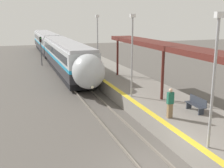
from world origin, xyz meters
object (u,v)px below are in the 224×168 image
Objects in this scene: train at (55,47)px; railway_signal at (41,48)px; lamppost_mid at (132,51)px; lamppost_far at (98,41)px; platform_bench at (196,104)px; person_waiting at (170,103)px; lamppost_near at (214,74)px.

railway_signal reaches higher than train.
railway_signal is at bearing 101.22° from lamppost_mid.
lamppost_far is (4.32, -13.15, 1.87)m from railway_signal.
person_waiting is (-2.06, -0.43, 0.42)m from platform_bench.
person_waiting is at bearing 85.23° from lamppost_near.
lamppost_near is (-2.38, -4.26, 2.80)m from platform_bench.
person_waiting is 0.30× the size of lamppost_far.
person_waiting is at bearing -80.10° from railway_signal.
train is 28.76m from platform_bench.
lamppost_mid is 1.00× the size of lamppost_far.
platform_bench is 0.28× the size of lamppost_mid.
lamppost_near is at bearing -94.77° from person_waiting.
lamppost_mid and lamppost_far have the same top height.
railway_signal is (-2.18, -2.25, 0.23)m from train.
railway_signal is at bearing -133.98° from train.
platform_bench is (4.53, -28.39, -0.70)m from train.
person_waiting is at bearing -88.64° from lamppost_far.
person_waiting is at bearing -86.19° from lamppost_mid.
train is 26.32× the size of platform_bench.
platform_bench is 0.42× the size of railway_signal.
lamppost_far is (-0.32, 13.42, 2.39)m from person_waiting.
train is at bearing 97.92° from lamppost_far.
person_waiting reaches higher than platform_bench.
person_waiting is at bearing -85.11° from train.
railway_signal is 0.68× the size of lamppost_near.
lamppost_mid is at bearing 118.63° from platform_bench.
lamppost_mid is (0.00, 8.62, 0.00)m from lamppost_near.
lamppost_mid is 8.62m from lamppost_far.
train reaches higher than platform_bench.
railway_signal is at bearing 108.18° from lamppost_far.
train is 7.49× the size of lamppost_near.
lamppost_near is at bearing -119.22° from platform_bench.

